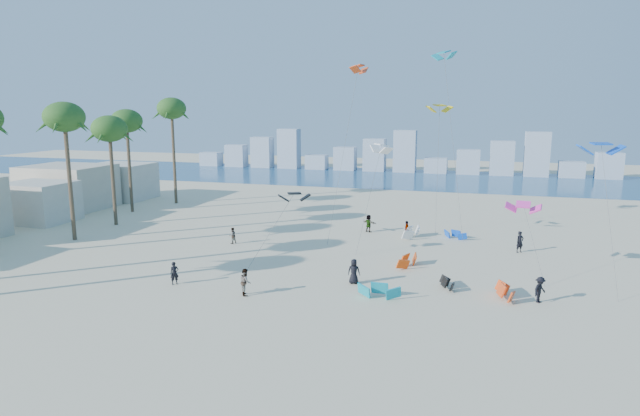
# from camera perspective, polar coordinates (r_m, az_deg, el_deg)

# --- Properties ---
(ground) EXTENTS (220.00, 220.00, 0.00)m
(ground) POSITION_cam_1_polar(r_m,az_deg,el_deg) (32.67, -13.43, -12.55)
(ground) COLOR beige
(ground) RESTS_ON ground
(ocean) EXTENTS (220.00, 220.00, 0.00)m
(ocean) POSITION_cam_1_polar(r_m,az_deg,el_deg) (99.89, 7.47, 3.24)
(ocean) COLOR navy
(ocean) RESTS_ON ground
(kitesurfer_near) EXTENTS (0.73, 0.71, 1.69)m
(kitesurfer_near) POSITION_cam_1_polar(r_m,az_deg,el_deg) (40.56, -15.32, -6.75)
(kitesurfer_near) COLOR black
(kitesurfer_near) RESTS_ON ground
(kitesurfer_mid) EXTENTS (1.07, 1.14, 1.87)m
(kitesurfer_mid) POSITION_cam_1_polar(r_m,az_deg,el_deg) (37.36, -7.99, -7.83)
(kitesurfer_mid) COLOR gray
(kitesurfer_mid) RESTS_ON ground
(kitesurfers_far) EXTENTS (27.47, 18.37, 1.93)m
(kitesurfers_far) POSITION_cam_1_polar(r_m,az_deg,el_deg) (47.18, 8.51, -3.98)
(kitesurfers_far) COLOR black
(kitesurfers_far) RESTS_ON ground
(grounded_kites) EXTENTS (10.44, 20.01, 1.05)m
(grounded_kites) POSITION_cam_1_polar(r_m,az_deg,el_deg) (44.92, 11.13, -5.38)
(grounded_kites) COLOR #0D8FA5
(grounded_kites) RESTS_ON ground
(flying_kites) EXTENTS (33.36, 21.18, 18.58)m
(flying_kites) POSITION_cam_1_polar(r_m,az_deg,el_deg) (48.31, 15.60, 8.54)
(flying_kites) COLOR black
(flying_kites) RESTS_ON ground
(palm_row) EXTENTS (7.67, 44.80, 14.12)m
(palm_row) POSITION_cam_1_polar(r_m,az_deg,el_deg) (57.10, -26.43, 8.27)
(palm_row) COLOR brown
(palm_row) RESTS_ON ground
(beachfront_buildings) EXTENTS (11.50, 43.00, 6.00)m
(beachfront_buildings) POSITION_cam_1_polar(r_m,az_deg,el_deg) (68.46, -29.62, 0.81)
(beachfront_buildings) COLOR beige
(beachfront_buildings) RESTS_ON ground
(distant_skyline) EXTENTS (85.00, 3.00, 8.40)m
(distant_skyline) POSITION_cam_1_polar(r_m,az_deg,el_deg) (109.57, 7.72, 5.50)
(distant_skyline) COLOR #9EADBF
(distant_skyline) RESTS_ON ground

